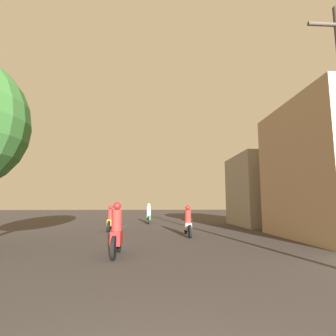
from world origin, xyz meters
name	(u,v)px	position (x,y,z in m)	size (l,w,h in m)	color
motorcycle_red	(117,234)	(-1.08, 7.10, 0.66)	(0.60, 1.93, 1.64)	black
motorcycle_silver	(188,223)	(1.78, 11.73, 0.61)	(0.60, 2.07, 1.50)	black
motorcycle_orange	(111,220)	(-2.37, 14.28, 0.60)	(0.60, 1.90, 1.48)	black
motorcycle_green	(149,215)	(-0.22, 19.67, 0.63)	(0.60, 1.94, 1.56)	black
building_right_far	(269,190)	(8.43, 17.19, 2.50)	(4.85, 5.24, 5.00)	gray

